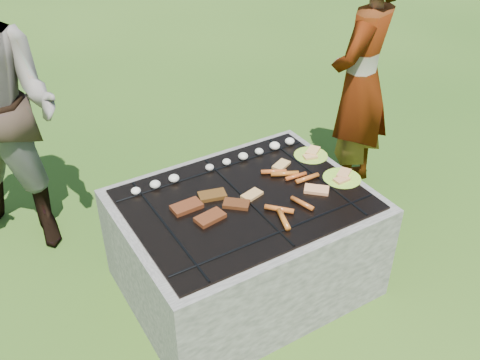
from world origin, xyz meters
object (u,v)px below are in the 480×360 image
object	(u,v)px
fire_pit	(245,246)
cook	(361,83)
plate_near	(342,178)
plate_far	(311,155)

from	to	relation	value
fire_pit	cook	world-z (taller)	cook
fire_pit	plate_near	bearing A→B (deg)	-11.64
cook	plate_far	bearing A→B (deg)	-1.45
plate_far	fire_pit	bearing A→B (deg)	-163.47
plate_near	cook	bearing A→B (deg)	43.03
fire_pit	cook	xyz separation A→B (m)	(1.17, 0.46, 0.54)
plate_far	plate_near	world-z (taller)	same
fire_pit	cook	size ratio (longest dim) A/B	0.79
plate_far	plate_near	size ratio (longest dim) A/B	0.81
cook	fire_pit	bearing A→B (deg)	-5.52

